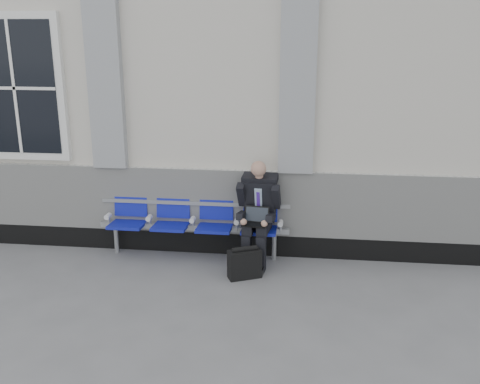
# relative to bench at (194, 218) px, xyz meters

# --- Properties ---
(station_building) EXTENTS (14.40, 4.40, 4.49)m
(station_building) POSITION_rel_bench_xyz_m (-2.77, 2.15, 1.67)
(station_building) COLOR beige
(station_building) RESTS_ON ground
(bench) EXTENTS (2.60, 0.47, 0.91)m
(bench) POSITION_rel_bench_xyz_m (0.00, 0.00, 0.00)
(bench) COLOR #9EA0A3
(bench) RESTS_ON ground
(businessman) EXTENTS (0.58, 0.78, 1.40)m
(businessman) POSITION_rel_bench_xyz_m (0.89, -0.13, 0.21)
(businessman) COLOR black
(businessman) RESTS_ON ground
(briefcase) EXTENTS (0.44, 0.33, 0.42)m
(briefcase) POSITION_rel_bench_xyz_m (0.76, -0.61, -0.36)
(briefcase) COLOR black
(briefcase) RESTS_ON ground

